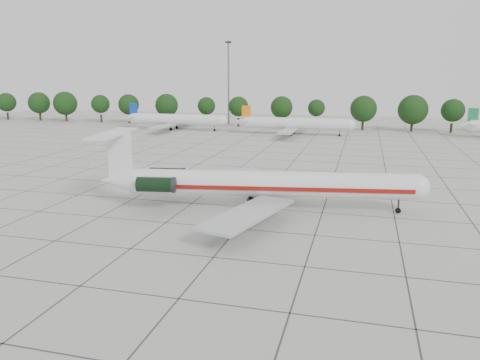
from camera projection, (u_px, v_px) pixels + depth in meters
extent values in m
plane|color=#B5B5AD|center=(255.00, 208.00, 55.98)|extent=(260.00, 260.00, 0.00)
cube|color=#383838|center=(277.00, 181.00, 70.11)|extent=(170.00, 170.00, 0.02)
cylinder|color=silver|center=(273.00, 184.00, 54.40)|extent=(32.60, 8.38, 2.98)
sphere|color=silver|center=(416.00, 187.00, 52.95)|extent=(2.98, 2.98, 2.98)
cone|color=silver|center=(118.00, 181.00, 56.05)|extent=(4.96, 3.70, 2.98)
cube|color=maroon|center=(273.00, 183.00, 55.91)|extent=(31.21, 5.34, 0.50)
cube|color=maroon|center=(272.00, 189.00, 52.98)|extent=(31.21, 5.34, 0.50)
cube|color=#B7BABC|center=(257.00, 178.00, 62.77)|extent=(11.13, 13.53, 0.27)
cube|color=#B7BABC|center=(248.00, 214.00, 46.97)|extent=(7.61, 14.18, 0.27)
cube|color=black|center=(166.00, 176.00, 57.48)|extent=(2.16, 1.49, 0.23)
cylinder|color=black|center=(168.00, 175.00, 58.09)|extent=(4.57, 2.42, 1.72)
cube|color=black|center=(158.00, 183.00, 53.53)|extent=(2.16, 1.49, 0.23)
cylinder|color=black|center=(156.00, 185.00, 52.91)|extent=(4.57, 2.42, 1.72)
cube|color=silver|center=(120.00, 155.00, 55.30)|extent=(2.90, 0.73, 5.43)
cube|color=silver|center=(114.00, 133.00, 54.80)|extent=(4.49, 11.15, 0.20)
cylinder|color=black|center=(398.00, 206.00, 53.62)|extent=(0.21, 0.21, 1.72)
cylinder|color=black|center=(398.00, 211.00, 53.74)|extent=(0.67, 0.36, 0.63)
cylinder|color=black|center=(251.00, 195.00, 57.36)|extent=(0.25, 0.25, 1.63)
cylinder|color=black|center=(251.00, 200.00, 57.52)|extent=(0.98, 0.69, 0.90)
cylinder|color=black|center=(248.00, 205.00, 52.80)|extent=(0.25, 0.25, 1.63)
cylinder|color=black|center=(248.00, 211.00, 52.96)|extent=(0.98, 0.69, 0.90)
cylinder|color=silver|center=(177.00, 119.00, 132.90)|extent=(27.20, 3.00, 3.00)
cube|color=#B7BABC|center=(174.00, 123.00, 133.42)|extent=(3.50, 27.20, 0.25)
cube|color=#0D34AD|center=(133.00, 109.00, 135.69)|extent=(2.40, 0.25, 3.60)
cylinder|color=black|center=(177.00, 127.00, 135.80)|extent=(0.80, 0.45, 0.80)
cylinder|color=black|center=(171.00, 129.00, 131.66)|extent=(0.80, 0.45, 0.80)
cylinder|color=silver|center=(296.00, 123.00, 121.82)|extent=(27.20, 3.00, 3.00)
cube|color=#B7BABC|center=(292.00, 128.00, 122.34)|extent=(3.50, 27.20, 0.25)
cube|color=orange|center=(246.00, 112.00, 124.61)|extent=(2.40, 0.25, 3.60)
cylinder|color=black|center=(293.00, 132.00, 124.72)|extent=(0.80, 0.45, 0.80)
cylinder|color=black|center=(291.00, 134.00, 120.58)|extent=(0.80, 0.45, 0.80)
cube|color=#186F45|center=(473.00, 115.00, 115.80)|extent=(2.40, 0.25, 3.60)
cylinder|color=#332114|center=(8.00, 116.00, 162.87)|extent=(0.70, 0.70, 2.50)
sphere|color=black|center=(6.00, 102.00, 161.81)|extent=(6.44, 6.44, 6.44)
cylinder|color=#332114|center=(40.00, 117.00, 159.57)|extent=(0.70, 0.70, 2.50)
sphere|color=black|center=(39.00, 103.00, 158.51)|extent=(7.14, 7.14, 7.14)
cylinder|color=#332114|center=(66.00, 118.00, 157.02)|extent=(0.70, 0.70, 2.50)
sphere|color=black|center=(65.00, 103.00, 155.96)|extent=(7.79, 7.79, 7.79)
cylinder|color=#332114|center=(101.00, 119.00, 153.72)|extent=(0.70, 0.70, 2.50)
sphere|color=black|center=(100.00, 104.00, 152.66)|extent=(5.94, 5.94, 5.94)
cylinder|color=#332114|center=(129.00, 119.00, 151.17)|extent=(0.70, 0.70, 2.50)
sphere|color=black|center=(129.00, 104.00, 150.11)|extent=(6.57, 6.57, 6.57)
cylinder|color=#332114|center=(167.00, 120.00, 147.87)|extent=(0.70, 0.70, 2.50)
sphere|color=black|center=(167.00, 105.00, 146.81)|extent=(7.15, 7.15, 7.15)
cylinder|color=#332114|center=(207.00, 121.00, 144.57)|extent=(0.70, 0.70, 2.50)
sphere|color=black|center=(206.00, 106.00, 143.51)|extent=(5.43, 5.43, 5.43)
cylinder|color=#332114|center=(238.00, 122.00, 142.02)|extent=(0.70, 0.70, 2.50)
sphere|color=black|center=(238.00, 106.00, 140.97)|extent=(5.99, 5.99, 5.99)
cylinder|color=#332114|center=(281.00, 123.00, 138.72)|extent=(0.70, 0.70, 2.50)
sphere|color=black|center=(282.00, 107.00, 137.67)|extent=(6.50, 6.50, 6.50)
cylinder|color=#332114|center=(316.00, 124.00, 136.17)|extent=(0.70, 0.70, 2.50)
sphere|color=black|center=(316.00, 108.00, 135.12)|extent=(4.93, 4.93, 4.93)
cylinder|color=#332114|center=(362.00, 126.00, 132.87)|extent=(0.70, 0.70, 2.50)
sphere|color=black|center=(363.00, 109.00, 131.82)|extent=(7.40, 7.40, 7.40)
cylinder|color=#332114|center=(412.00, 127.00, 129.57)|extent=(0.70, 0.70, 2.50)
sphere|color=black|center=(413.00, 110.00, 128.52)|extent=(8.08, 8.08, 8.08)
cylinder|color=#332114|center=(451.00, 128.00, 127.03)|extent=(0.70, 0.70, 2.50)
sphere|color=black|center=(453.00, 110.00, 125.97)|extent=(6.17, 6.17, 6.17)
cylinder|color=slate|center=(229.00, 84.00, 147.40)|extent=(0.56, 0.56, 25.00)
cube|color=black|center=(228.00, 42.00, 144.57)|extent=(1.60, 1.60, 0.50)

